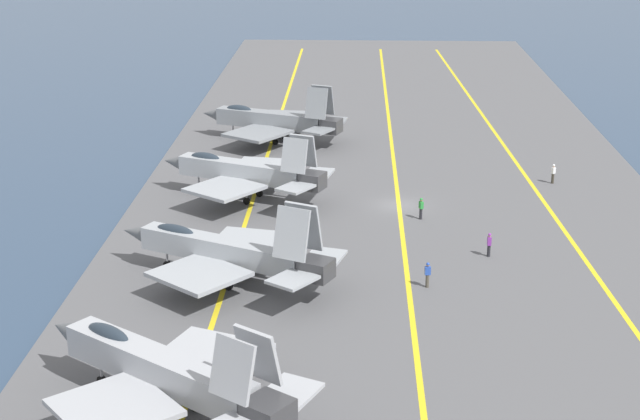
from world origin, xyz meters
TOP-DOWN VIEW (x-y plane):
  - ground_plane at (0.00, 0.00)m, footprint 2000.00×2000.00m
  - carrier_deck at (0.00, 0.00)m, footprint 170.10×44.83m
  - deck_stripe_foul_line at (0.00, -12.33)m, footprint 152.94×7.53m
  - deck_stripe_centerline at (0.00, 0.00)m, footprint 153.09×0.36m
  - deck_stripe_edge_line at (0.00, 12.33)m, footprint 153.09×0.51m
  - parked_jet_nearest at (-33.98, 13.15)m, footprint 13.34×15.69m
  - parked_jet_second at (-16.75, 12.16)m, footprint 12.32×16.28m
  - parked_jet_third at (1.04, 12.96)m, footprint 12.65×15.28m
  - parked_jet_fourth at (20.11, 12.17)m, footprint 13.43×15.59m
  - crew_blue_vest at (-17.06, -1.24)m, footprint 0.31×0.41m
  - crew_purple_vest at (-11.31, -6.04)m, footprint 0.39×0.27m
  - crew_white_vest at (6.63, -13.94)m, footprint 0.45×0.46m
  - crew_green_vest at (-3.42, -1.61)m, footprint 0.45×0.39m

SIDE VIEW (x-z plane):
  - ground_plane at x=0.00m, z-range 0.00..0.00m
  - carrier_deck at x=0.00m, z-range 0.00..0.40m
  - deck_stripe_foul_line at x=0.00m, z-range 0.40..0.41m
  - deck_stripe_centerline at x=0.00m, z-range 0.40..0.41m
  - deck_stripe_edge_line at x=0.00m, z-range 0.40..0.41m
  - crew_blue_vest at x=-17.06m, z-range 0.49..2.27m
  - crew_white_vest at x=6.63m, z-range 0.49..2.27m
  - crew_green_vest at x=-3.42m, z-range 0.49..2.28m
  - crew_purple_vest at x=-11.31m, z-range 0.49..2.28m
  - parked_jet_fourth at x=20.11m, z-range -0.44..5.73m
  - parked_jet_second at x=-16.75m, z-range -0.49..5.87m
  - parked_jet_third at x=1.04m, z-range -0.19..5.90m
  - parked_jet_nearest at x=-33.98m, z-range -0.17..6.07m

